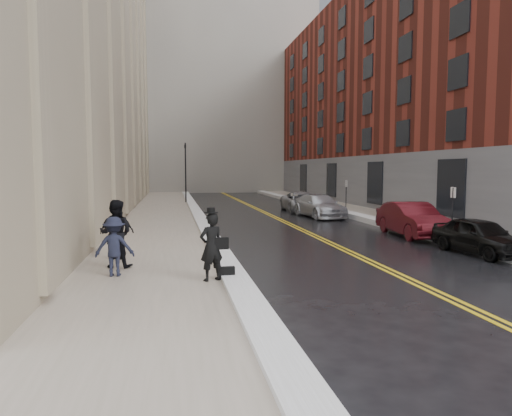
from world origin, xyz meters
name	(u,v)px	position (x,y,z in m)	size (l,w,h in m)	color
ground	(346,304)	(0.00, 0.00, 0.00)	(160.00, 160.00, 0.00)	black
sidewalk_left	(159,222)	(-4.50, 16.00, 0.07)	(4.00, 64.00, 0.15)	gray
sidewalk_right	(388,218)	(9.00, 16.00, 0.07)	(3.00, 64.00, 0.15)	gray
lane_stripe_a	(281,221)	(2.38, 16.00, 0.00)	(0.12, 64.00, 0.01)	gold
lane_stripe_b	(285,221)	(2.62, 16.00, 0.00)	(0.12, 64.00, 0.01)	gold
snow_ridge_left	(201,220)	(-2.20, 16.00, 0.13)	(0.70, 60.80, 0.26)	white
snow_ridge_right	(359,217)	(7.15, 16.00, 0.15)	(0.85, 60.80, 0.30)	white
building_right	(451,91)	(17.50, 23.00, 9.00)	(14.00, 50.00, 18.00)	maroon
tower_far_center	(204,2)	(1.00, 56.00, 26.00)	(28.00, 16.00, 52.00)	gray
tower_far_right	(279,54)	(14.00, 66.00, 22.00)	(22.00, 18.00, 44.00)	slate
tower_far_left	(119,7)	(-12.00, 72.00, 30.00)	(22.00, 18.00, 60.00)	slate
traffic_signal	(186,168)	(-2.60, 30.00, 3.08)	(0.18, 0.15, 5.20)	black
parking_sign_near	(453,208)	(7.90, 8.00, 1.36)	(0.06, 0.35, 2.23)	black
parking_sign_far	(346,193)	(7.90, 20.00, 1.36)	(0.06, 0.35, 2.23)	black
car_black	(480,236)	(6.80, 4.74, 0.65)	(1.52, 3.79, 1.29)	black
car_maroon	(412,219)	(6.68, 9.12, 0.76)	(1.60, 4.60, 1.52)	#4A0D13
car_silver_near	(319,206)	(5.23, 17.67, 0.71)	(1.99, 4.90, 1.42)	#B4B5BC
car_silver_far	(302,202)	(5.20, 21.40, 0.69)	(2.30, 4.99, 1.39)	#A9ABB1
pedestrian_main	(211,247)	(-2.80, 2.07, 1.02)	(0.63, 0.42, 1.74)	black
pedestrian_a	(116,234)	(-5.37, 4.16, 1.13)	(0.95, 0.74, 1.96)	black
pedestrian_b	(114,246)	(-5.28, 3.07, 0.94)	(1.02, 0.59, 1.58)	black
pedestrian_c	(117,232)	(-5.48, 5.37, 1.02)	(1.02, 0.43, 1.75)	black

